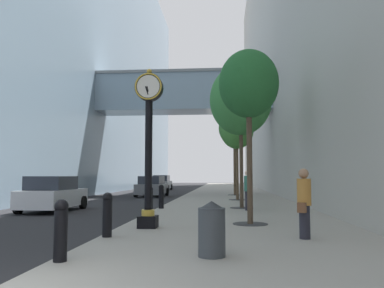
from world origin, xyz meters
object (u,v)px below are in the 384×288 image
(bollard_second, at_px, (107,214))
(pedestrian_by_clock, at_px, (248,189))
(car_silver_near, at_px, (162,183))
(pedestrian_walking, at_px, (304,202))
(street_clock, at_px, (149,139))
(bollard_nearest, at_px, (61,229))
(street_tree_far, at_px, (234,128))
(bollard_fourth, at_px, (150,200))
(street_tree_mid_near, at_px, (241,100))
(car_grey_far, at_px, (152,187))
(street_tree_near, at_px, (249,85))
(street_tree_mid_far, at_px, (237,130))
(trash_bin, at_px, (212,228))
(car_white_mid, at_px, (53,194))
(bollard_fifth, at_px, (161,196))

(bollard_second, distance_m, pedestrian_by_clock, 8.69)
(pedestrian_by_clock, distance_m, car_silver_near, 27.06)
(pedestrian_walking, distance_m, car_silver_near, 34.62)
(street_clock, height_order, bollard_nearest, street_clock)
(street_clock, xyz_separation_m, street_tree_far, (3.06, 19.37, 2.64))
(bollard_fourth, height_order, pedestrian_by_clock, pedestrian_by_clock)
(street_clock, distance_m, street_tree_mid_near, 8.21)
(street_tree_far, relative_size, car_grey_far, 1.60)
(street_tree_near, distance_m, street_tree_mid_near, 6.13)
(car_grey_far, bearing_deg, bollard_nearest, -83.28)
(bollard_nearest, relative_size, bollard_second, 1.00)
(bollard_nearest, relative_size, pedestrian_by_clock, 0.62)
(street_tree_mid_near, bearing_deg, pedestrian_by_clock, -79.62)
(street_clock, relative_size, bollard_nearest, 4.30)
(street_tree_mid_near, distance_m, pedestrian_by_clock, 4.38)
(bollard_nearest, distance_m, street_tree_near, 7.82)
(car_silver_near, xyz_separation_m, car_grey_far, (1.25, -12.61, -0.03))
(street_tree_mid_far, xyz_separation_m, trash_bin, (-1.05, -17.20, -3.85))
(car_white_mid, bearing_deg, trash_bin, -52.72)
(pedestrian_by_clock, bearing_deg, pedestrian_walking, -83.19)
(car_silver_near, bearing_deg, car_white_mid, -92.32)
(bollard_second, xyz_separation_m, pedestrian_by_clock, (3.98, 7.72, 0.37))
(pedestrian_walking, bearing_deg, street_tree_far, 93.09)
(street_clock, bearing_deg, street_tree_mid_near, 66.92)
(pedestrian_walking, xyz_separation_m, car_silver_near, (-8.93, 33.45, -0.23))
(street_tree_near, xyz_separation_m, pedestrian_by_clock, (0.23, 4.86, -3.51))
(bollard_fifth, bearing_deg, bollard_second, -90.00)
(street_tree_mid_far, bearing_deg, bollard_fifth, -119.44)
(bollard_nearest, height_order, street_tree_far, street_tree_far)
(bollard_fifth, height_order, pedestrian_by_clock, pedestrian_by_clock)
(bollard_fifth, bearing_deg, car_silver_near, 99.14)
(bollard_fifth, height_order, car_white_mid, car_white_mid)
(bollard_second, height_order, street_tree_mid_near, street_tree_mid_near)
(car_grey_far, bearing_deg, car_silver_near, 95.67)
(bollard_fifth, xyz_separation_m, street_tree_far, (3.75, 12.73, 4.68))
(bollard_fifth, bearing_deg, street_tree_far, 73.60)
(street_tree_far, bearing_deg, bollard_fifth, -106.40)
(trash_bin, xyz_separation_m, car_grey_far, (-5.49, 23.10, 0.11))
(bollard_fourth, xyz_separation_m, street_tree_mid_near, (3.75, 3.35, 4.57))
(bollard_second, distance_m, street_tree_far, 21.97)
(bollard_fifth, distance_m, trash_bin, 10.89)
(bollard_fifth, relative_size, car_white_mid, 0.26)
(street_clock, relative_size, car_silver_near, 1.09)
(street_tree_near, height_order, pedestrian_by_clock, street_tree_near)
(bollard_fourth, xyz_separation_m, car_grey_far, (-2.80, 15.34, 0.07))
(street_clock, distance_m, car_grey_far, 19.59)
(bollard_nearest, height_order, street_tree_near, street_tree_near)
(street_clock, bearing_deg, pedestrian_walking, -21.63)
(street_tree_far, bearing_deg, pedestrian_walking, -86.91)
(car_grey_far, bearing_deg, car_white_mid, -100.06)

